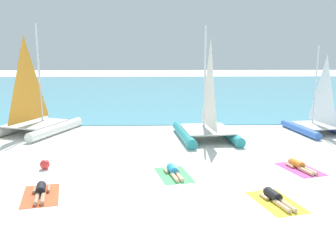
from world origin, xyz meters
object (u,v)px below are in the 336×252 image
Objects in this scene: sailboat_blue at (317,120)px; sunbather_center_left at (173,171)px; sailboat_teal at (207,123)px; towel_center_left at (174,175)px; sunbather_center_right at (275,197)px; towel_rightmost at (300,169)px; sunbather_rightmost at (299,165)px; towel_center_right at (276,202)px; sailboat_white at (36,117)px; towel_leftmost at (41,195)px; sunbather_leftmost at (41,191)px; beach_ball at (45,164)px.

sailboat_blue is 3.04× the size of sunbather_center_left.
towel_center_left is at bearing -115.39° from sailboat_teal.
towel_rightmost is at bearing 43.16° from sunbather_center_right.
towel_rightmost is 1.23× the size of sunbather_rightmost.
towel_center_left is (-1.89, -5.52, -0.84)m from sailboat_teal.
sunbather_rightmost reaches higher than towel_center_right.
sailboat_white is 9.55m from towel_leftmost.
sunbather_leftmost reaches higher than towel_center_right.
sailboat_teal is at bearing 121.15° from towel_rightmost.
towel_center_right is at bearing -127.79° from sailboat_blue.
sunbather_center_left reaches higher than towel_center_left.
towel_center_right is (1.10, -8.05, -0.84)m from sailboat_teal.
towel_leftmost is 9.48m from towel_rightmost.
towel_leftmost is at bearing -76.04° from beach_ball.
sunbather_center_left is at bearing 170.41° from sunbather_rightmost.
towel_leftmost is 0.14m from sunbather_leftmost.
towel_center_right is at bearing -90.00° from sunbather_center_right.
sailboat_white is at bearing 169.91° from sailboat_blue.
towel_center_left is at bearing 139.83° from towel_center_right.
towel_leftmost is 1.23× the size of sunbather_rightmost.
sunbather_rightmost is at bearing -1.22° from beach_ball.
towel_center_right is 0.14m from sunbather_center_right.
sailboat_blue is 10.68m from towel_center_left.
sailboat_blue is at bearing 39.81° from towel_center_left.
towel_center_right is 1.22× the size of sunbather_center_right.
beach_ball is (2.36, -6.36, -0.69)m from sailboat_white.
sailboat_white is at bearing 122.36° from sunbather_center_right.
beach_ball is at bearing 142.97° from sunbather_center_right.
sunbather_center_left is (4.28, 1.83, 0.00)m from sunbather_leftmost.
sunbather_center_left is at bearing -24.39° from sailboat_white.
sunbather_center_left is 4.19× the size of beach_ball.
sunbather_leftmost is 9.47m from sunbather_rightmost.
sunbather_rightmost is 4.15× the size of beach_ball.
towel_center_right is at bearing -5.50° from towel_leftmost.
sailboat_white is at bearing 135.47° from towel_center_left.
sunbather_leftmost and sunbather_center_left have the same top height.
sailboat_white is 10.29m from towel_center_left.
sailboat_blue is at bearing 5.20° from sailboat_teal.
sunbather_leftmost reaches higher than towel_rightmost.
towel_center_left is at bearing -148.93° from sailboat_blue.
sunbather_rightmost reaches higher than towel_leftmost.
sailboat_white is 14.19m from towel_center_right.
sunbather_center_right reaches higher than towel_center_right.
sailboat_blue is at bearing 34.74° from towel_leftmost.
sailboat_white is 9.47m from sunbather_leftmost.
sailboat_teal is at bearing 97.80° from towel_center_right.
sunbather_center_right is (1.09, -7.98, -0.72)m from sailboat_teal.
towel_center_left is at bearing 8.99° from sunbather_leftmost.
sunbather_leftmost reaches higher than towel_leftmost.
towel_leftmost is at bearing 174.50° from towel_center_right.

